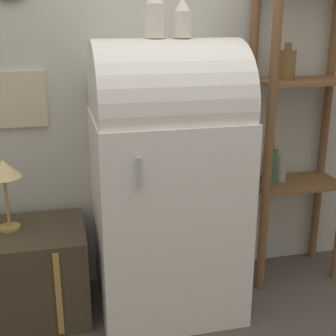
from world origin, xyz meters
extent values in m
plane|color=#4C4742|center=(0.00, 0.00, 0.00)|extent=(12.00, 12.00, 0.00)
cube|color=#B7B7AD|center=(0.00, 0.58, 1.35)|extent=(7.00, 0.05, 2.70)
cube|color=white|center=(0.00, 0.22, 0.54)|extent=(0.75, 0.66, 1.08)
cylinder|color=white|center=(0.00, 0.22, 1.15)|extent=(0.73, 0.63, 0.63)
cylinder|color=#B7B7BC|center=(-0.21, -0.13, 0.90)|extent=(0.02, 0.02, 0.15)
cube|color=#423828|center=(-0.78, 0.27, 0.25)|extent=(0.69, 0.48, 0.50)
cube|color=#AD8942|center=(-0.59, 0.03, 0.25)|extent=(0.03, 0.01, 0.45)
cylinder|color=brown|center=(0.58, 0.23, 0.92)|extent=(0.05, 0.05, 1.83)
cylinder|color=brown|center=(0.58, 0.51, 0.92)|extent=(0.05, 0.05, 1.83)
cylinder|color=brown|center=(1.08, 0.51, 0.92)|extent=(0.05, 0.05, 1.83)
cube|color=brown|center=(0.83, 0.37, 0.60)|extent=(0.54, 0.31, 0.02)
cube|color=brown|center=(0.83, 0.37, 1.21)|extent=(0.54, 0.31, 0.02)
cylinder|color=#335B3D|center=(0.66, 0.37, 0.71)|extent=(0.08, 0.08, 0.21)
cylinder|color=#335B3D|center=(0.66, 0.37, 0.84)|extent=(0.03, 0.03, 0.05)
cylinder|color=brown|center=(0.72, 0.38, 1.30)|extent=(0.10, 0.10, 0.16)
cylinder|color=brown|center=(0.72, 0.38, 1.40)|extent=(0.04, 0.04, 0.04)
cylinder|color=#7F6647|center=(0.66, 0.39, 0.70)|extent=(0.07, 0.07, 0.19)
cylinder|color=#7F6647|center=(0.66, 0.39, 0.82)|extent=(0.03, 0.03, 0.05)
cylinder|color=#9E998E|center=(0.75, 0.40, 0.67)|extent=(0.07, 0.07, 0.13)
cylinder|color=#9E998E|center=(0.75, 0.40, 0.75)|extent=(0.03, 0.03, 0.03)
cylinder|color=silver|center=(-0.06, 0.22, 1.54)|extent=(0.10, 0.10, 0.16)
cylinder|color=silver|center=(0.07, 0.21, 1.52)|extent=(0.09, 0.09, 0.12)
cone|color=silver|center=(0.07, 0.21, 1.61)|extent=(0.08, 0.08, 0.07)
cylinder|color=#AD8942|center=(-0.82, 0.31, 0.51)|extent=(0.11, 0.11, 0.02)
cylinder|color=#AD8942|center=(-0.82, 0.31, 0.65)|extent=(0.02, 0.02, 0.27)
cone|color=#DBC184|center=(-0.82, 0.31, 0.83)|extent=(0.18, 0.18, 0.09)
camera|label=1|loc=(-0.53, -2.04, 1.55)|focal=50.00mm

